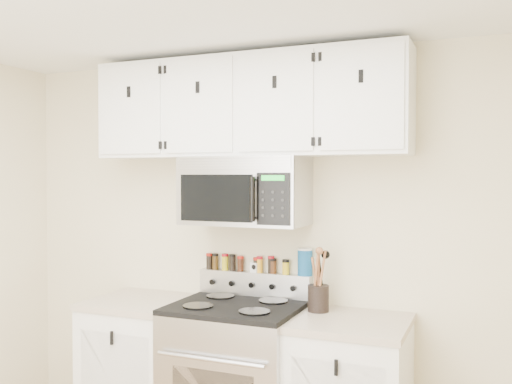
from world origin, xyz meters
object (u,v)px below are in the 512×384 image
range (237,380)px  utensil_crock (318,296)px  salt_canister (305,262)px  microwave (245,191)px

range → utensil_crock: utensil_crock is taller
utensil_crock → salt_canister: (-0.13, 0.15, 0.17)m
range → microwave: bearing=89.8°
range → microwave: microwave is taller
microwave → salt_canister: bearing=24.6°
salt_canister → range: bearing=-140.3°
range → utensil_crock: 0.72m
range → microwave: 1.15m
microwave → utensil_crock: bearing=0.6°
range → utensil_crock: (0.47, 0.13, 0.53)m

